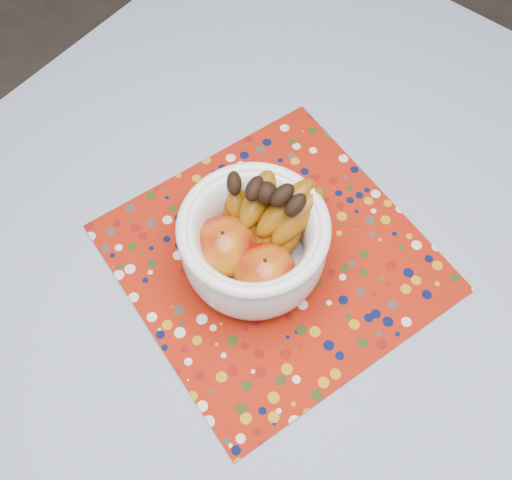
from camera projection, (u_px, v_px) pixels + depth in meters
table at (321, 323)px, 0.93m from camera, size 1.20×1.20×0.75m
tablecloth at (326, 303)px, 0.86m from camera, size 1.32×1.32×0.01m
placemat at (273, 257)px, 0.89m from camera, size 0.52×0.52×0.00m
fruit_bowl at (255, 235)px, 0.82m from camera, size 0.23×0.22×0.16m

